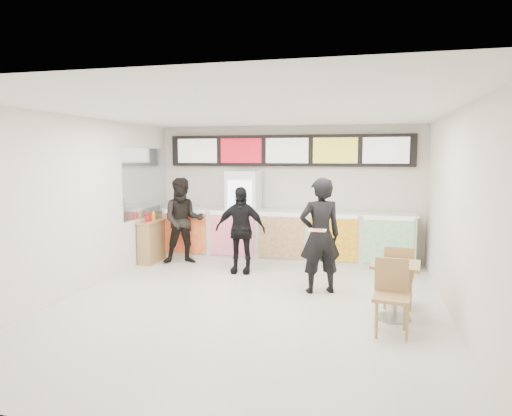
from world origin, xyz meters
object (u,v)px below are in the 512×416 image
(customer_main, at_px, (320,236))
(cafe_table, at_px, (395,280))
(customer_left, at_px, (183,221))
(condiment_ledge, at_px, (152,241))
(service_counter, at_px, (284,236))
(customer_mid, at_px, (240,230))
(drinks_fridge, at_px, (244,215))

(customer_main, relative_size, cafe_table, 1.15)
(customer_left, bearing_deg, condiment_ledge, 162.92)
(service_counter, xyz_separation_m, customer_mid, (-0.68, -1.17, 0.29))
(customer_mid, bearing_deg, service_counter, 56.28)
(customer_left, xyz_separation_m, cafe_table, (4.28, -2.51, -0.36))
(condiment_ledge, bearing_deg, drinks_fridge, 22.59)
(service_counter, xyz_separation_m, drinks_fridge, (-0.93, 0.02, 0.43))
(customer_mid, distance_m, cafe_table, 3.52)
(customer_mid, height_order, cafe_table, customer_mid)
(drinks_fridge, relative_size, customer_left, 1.07)
(service_counter, bearing_deg, cafe_table, -55.65)
(customer_left, relative_size, condiment_ledge, 1.71)
(drinks_fridge, height_order, customer_left, drinks_fridge)
(customer_main, distance_m, cafe_table, 1.63)
(customer_mid, xyz_separation_m, cafe_table, (2.86, -2.03, -0.29))
(service_counter, xyz_separation_m, customer_main, (1.01, -2.15, 0.41))
(customer_main, relative_size, customer_left, 1.06)
(drinks_fridge, xyz_separation_m, cafe_table, (3.12, -3.21, -0.43))
(condiment_ledge, bearing_deg, customer_main, -19.80)
(customer_left, relative_size, customer_mid, 1.08)
(customer_left, distance_m, customer_mid, 1.50)
(cafe_table, height_order, condiment_ledge, condiment_ledge)
(drinks_fridge, xyz_separation_m, condiment_ledge, (-1.89, -0.78, -0.53))
(customer_left, bearing_deg, cafe_table, -53.57)
(cafe_table, distance_m, condiment_ledge, 5.56)
(customer_left, xyz_separation_m, customer_mid, (1.42, -0.48, -0.07))
(customer_main, relative_size, condiment_ledge, 1.80)
(drinks_fridge, height_order, customer_main, drinks_fridge)
(customer_left, height_order, customer_mid, customer_left)
(cafe_table, bearing_deg, customer_mid, 151.47)
(condiment_ledge, bearing_deg, customer_mid, -10.58)
(drinks_fridge, xyz_separation_m, customer_main, (1.94, -2.16, -0.01))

